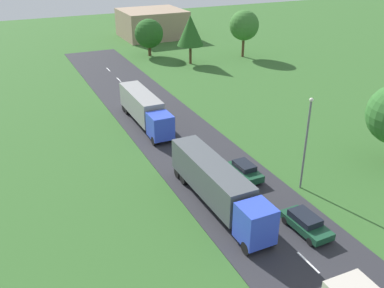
# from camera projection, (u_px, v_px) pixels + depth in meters

# --- Properties ---
(road) EXTENTS (10.00, 140.00, 0.06)m
(road) POSITION_uv_depth(u_px,v_px,m) (322.00, 276.00, 28.92)
(road) COLOR #2B2B30
(road) RESTS_ON ground
(truck_second) EXTENTS (2.66, 13.68, 3.66)m
(truck_second) POSITION_uv_depth(u_px,v_px,m) (217.00, 184.00, 35.62)
(truck_second) COLOR blue
(truck_second) RESTS_ON road
(truck_third) EXTENTS (2.51, 12.76, 3.70)m
(truck_third) POSITION_uv_depth(u_px,v_px,m) (145.00, 108.00, 51.52)
(truck_third) COLOR blue
(truck_third) RESTS_ON road
(car_third) EXTENTS (2.00, 4.44, 1.40)m
(car_third) POSITION_uv_depth(u_px,v_px,m) (306.00, 223.00, 33.07)
(car_third) COLOR #19472D
(car_third) RESTS_ON road
(car_fourth) EXTENTS (1.82, 4.03, 1.47)m
(car_fourth) POSITION_uv_depth(u_px,v_px,m) (245.00, 170.00, 40.45)
(car_fourth) COLOR #19472D
(car_fourth) RESTS_ON road
(lamppost_second) EXTENTS (0.36, 0.36, 8.72)m
(lamppost_second) POSITION_uv_depth(u_px,v_px,m) (306.00, 140.00, 37.16)
(lamppost_second) COLOR slate
(lamppost_second) RESTS_ON ground
(tree_birch) EXTENTS (5.55, 5.55, 8.70)m
(tree_birch) POSITION_uv_depth(u_px,v_px,m) (244.00, 25.00, 79.97)
(tree_birch) COLOR #513823
(tree_birch) RESTS_ON ground
(tree_maple) EXTENTS (5.46, 5.46, 7.02)m
(tree_maple) POSITION_uv_depth(u_px,v_px,m) (149.00, 34.00, 81.27)
(tree_maple) COLOR #513823
(tree_maple) RESTS_ON ground
(tree_pine) EXTENTS (4.79, 4.79, 8.58)m
(tree_pine) POSITION_uv_depth(u_px,v_px,m) (190.00, 31.00, 75.39)
(tree_pine) COLOR #513823
(tree_pine) RESTS_ON ground
(distant_building) EXTENTS (13.67, 12.70, 6.08)m
(distant_building) POSITION_uv_depth(u_px,v_px,m) (152.00, 24.00, 97.50)
(distant_building) COLOR #9E846B
(distant_building) RESTS_ON ground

